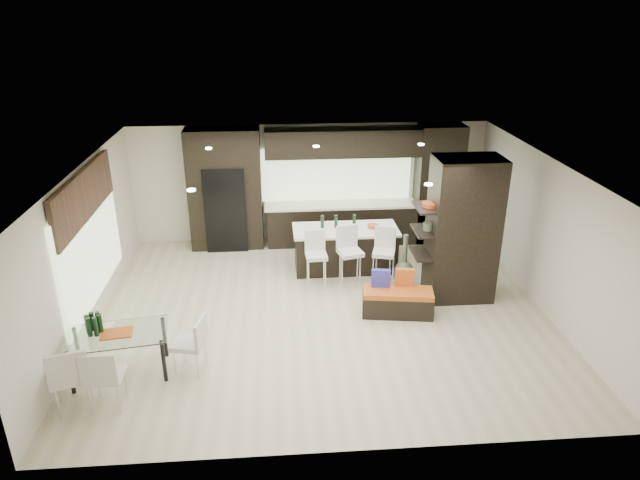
{
  "coord_description": "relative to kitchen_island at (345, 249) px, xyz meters",
  "views": [
    {
      "loc": [
        -0.76,
        -9.0,
        5.23
      ],
      "look_at": [
        0.0,
        0.6,
        1.15
      ],
      "focal_mm": 32.0,
      "sensor_mm": 36.0,
      "label": 1
    }
  ],
  "objects": [
    {
      "name": "refrigerator",
      "position": [
        -2.52,
        1.37,
        0.5
      ],
      "size": [
        0.9,
        0.68,
        1.9
      ],
      "primitive_type": "cube",
      "color": "black",
      "rests_on": "ground"
    },
    {
      "name": "stool_left",
      "position": [
        -0.66,
        -0.76,
        0.01
      ],
      "size": [
        0.43,
        0.43,
        0.91
      ],
      "primitive_type": "cube",
      "rotation": [
        0.0,
        0.0,
        0.07
      ],
      "color": "silver",
      "rests_on": "ground"
    },
    {
      "name": "floor_vase",
      "position": [
        1.05,
        -0.91,
        0.1
      ],
      "size": [
        0.5,
        0.5,
        1.1
      ],
      "primitive_type": null,
      "rotation": [
        0.0,
        0.0,
        0.3
      ],
      "color": "#47533C",
      "rests_on": "ground"
    },
    {
      "name": "ceiling",
      "position": [
        -0.62,
        -1.75,
        2.25
      ],
      "size": [
        8.0,
        7.0,
        0.02
      ],
      "primitive_type": "cube",
      "color": "white",
      "rests_on": "ground"
    },
    {
      "name": "back_cabinetry",
      "position": [
        -0.12,
        1.42,
        0.9
      ],
      "size": [
        6.8,
        0.68,
        2.7
      ],
      "primitive_type": "cube",
      "color": "black",
      "rests_on": "ground"
    },
    {
      "name": "kitchen_island",
      "position": [
        0.0,
        0.0,
        0.0
      ],
      "size": [
        2.15,
        0.94,
        0.89
      ],
      "primitive_type": "cube",
      "rotation": [
        0.0,
        0.0,
        0.01
      ],
      "color": "black",
      "rests_on": "ground"
    },
    {
      "name": "stone_accent",
      "position": [
        -4.55,
        -1.55,
        1.8
      ],
      "size": [
        0.08,
        3.0,
        0.8
      ],
      "primitive_type": "cube",
      "color": "brown",
      "rests_on": "left_wall"
    },
    {
      "name": "chair_near",
      "position": [
        -3.79,
        -4.1,
        -0.0
      ],
      "size": [
        0.48,
        0.48,
        0.89
      ],
      "primitive_type": "cube",
      "rotation": [
        0.0,
        0.0,
        0.0
      ],
      "color": "silver",
      "rests_on": "ground"
    },
    {
      "name": "stool_right",
      "position": [
        0.66,
        -0.77,
        0.02
      ],
      "size": [
        0.51,
        0.51,
        0.93
      ],
      "primitive_type": "cube",
      "rotation": [
        0.0,
        0.0,
        -0.28
      ],
      "color": "silver",
      "rests_on": "ground"
    },
    {
      "name": "partition_column",
      "position": [
        1.98,
        -1.35,
        0.9
      ],
      "size": [
        1.2,
        0.8,
        2.7
      ],
      "primitive_type": "cube",
      "color": "black",
      "rests_on": "ground"
    },
    {
      "name": "window_back",
      "position": [
        -0.02,
        1.71,
        1.1
      ],
      "size": [
        3.4,
        0.04,
        1.2
      ],
      "primitive_type": "cube",
      "color": "#B2D199",
      "rests_on": "back_wall"
    },
    {
      "name": "dining_table",
      "position": [
        -3.79,
        -3.37,
        -0.1
      ],
      "size": [
        1.55,
        1.02,
        0.7
      ],
      "primitive_type": "cube",
      "rotation": [
        0.0,
        0.0,
        0.15
      ],
      "color": "white",
      "rests_on": "ground"
    },
    {
      "name": "ground",
      "position": [
        -0.62,
        -1.75,
        -0.45
      ],
      "size": [
        8.0,
        8.0,
        0.0
      ],
      "primitive_type": "plane",
      "color": "beige",
      "rests_on": "ground"
    },
    {
      "name": "back_wall",
      "position": [
        -0.62,
        1.75,
        0.9
      ],
      "size": [
        8.0,
        0.02,
        2.7
      ],
      "primitive_type": "cube",
      "color": "beige",
      "rests_on": "ground"
    },
    {
      "name": "stool_mid",
      "position": [
        0.0,
        -0.78,
        0.04
      ],
      "size": [
        0.52,
        0.52,
        0.98
      ],
      "primitive_type": "cube",
      "rotation": [
        0.0,
        0.0,
        0.25
      ],
      "color": "silver",
      "rests_on": "ground"
    },
    {
      "name": "bench",
      "position": [
        0.71,
        -1.96,
        -0.21
      ],
      "size": [
        1.31,
        0.66,
        0.48
      ],
      "primitive_type": "cube",
      "rotation": [
        0.0,
        0.0,
        -0.15
      ],
      "color": "black",
      "rests_on": "ground"
    },
    {
      "name": "ceiling_spots",
      "position": [
        -0.62,
        -1.5,
        2.23
      ],
      "size": [
        4.0,
        3.0,
        0.02
      ],
      "primitive_type": "cube",
      "color": "white",
      "rests_on": "ceiling"
    },
    {
      "name": "chair_end",
      "position": [
        -2.76,
        -3.37,
        -0.03
      ],
      "size": [
        0.55,
        0.55,
        0.84
      ],
      "primitive_type": "cube",
      "rotation": [
        0.0,
        0.0,
        1.34
      ],
      "color": "silver",
      "rests_on": "ground"
    },
    {
      "name": "window_left",
      "position": [
        -4.58,
        -1.55,
        0.9
      ],
      "size": [
        0.04,
        3.2,
        1.9
      ],
      "primitive_type": "cube",
      "color": "#B2D199",
      "rests_on": "left_wall"
    },
    {
      "name": "right_wall",
      "position": [
        3.38,
        -1.75,
        0.9
      ],
      "size": [
        0.02,
        7.0,
        2.7
      ],
      "primitive_type": "cube",
      "color": "beige",
      "rests_on": "ground"
    },
    {
      "name": "chair_far",
      "position": [
        -4.25,
        -4.12,
        0.03
      ],
      "size": [
        0.64,
        0.64,
        0.95
      ],
      "primitive_type": "cube",
      "rotation": [
        0.0,
        0.0,
        0.31
      ],
      "color": "silver",
      "rests_on": "ground"
    },
    {
      "name": "left_wall",
      "position": [
        -4.62,
        -1.75,
        0.9
      ],
      "size": [
        0.02,
        7.0,
        2.7
      ],
      "primitive_type": "cube",
      "color": "beige",
      "rests_on": "ground"
    }
  ]
}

